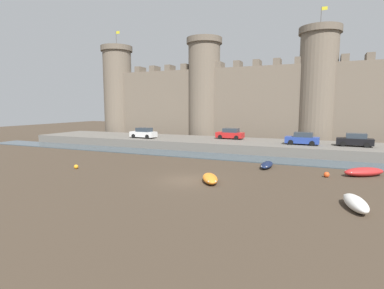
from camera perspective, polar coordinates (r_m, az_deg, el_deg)
ground_plane at (r=25.15m, az=-1.11°, el=-6.87°), size 160.00×160.00×0.00m
water_channel at (r=36.56m, az=6.84°, el=-2.39°), size 80.00×4.50×0.10m
quay_road at (r=43.41m, az=9.52°, el=-0.14°), size 68.94×10.00×1.27m
castle at (r=52.49m, az=12.17°, el=9.05°), size 63.26×6.32×21.19m
rowboat_near_channel_left at (r=31.19m, az=14.04°, el=-3.75°), size 1.15×3.37×0.57m
rowboat_foreground_right at (r=20.74m, az=28.72°, el=-9.71°), size 1.71×3.34×0.76m
rowboat_foreground_centre at (r=30.71m, az=29.93°, el=-4.50°), size 3.96×3.31×0.77m
rowboat_near_channel_right at (r=24.49m, az=3.46°, el=-6.44°), size 2.41×3.24×0.66m
mooring_buoy_near_shore at (r=31.84m, az=-21.20°, el=-3.97°), size 0.42×0.42×0.42m
mooring_buoy_mid_mud at (r=28.68m, az=24.26°, el=-5.26°), size 0.48×0.48×0.48m
car_quay_centre_west at (r=41.84m, az=28.62°, el=0.75°), size 4.18×2.04×1.62m
car_quay_centre_east at (r=47.12m, az=-9.21°, el=2.17°), size 4.18×2.04×1.62m
car_quay_west at (r=40.87m, az=20.29°, el=1.06°), size 4.18×2.04×1.62m
car_quay_east at (r=45.59m, az=7.29°, el=2.04°), size 4.18×2.04×1.62m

